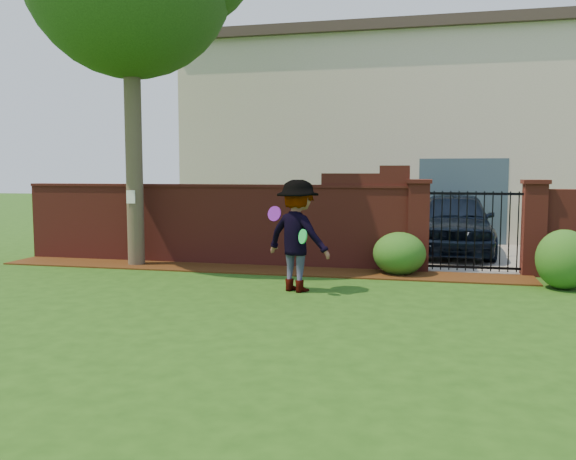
% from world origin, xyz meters
% --- Properties ---
extents(ground, '(80.00, 80.00, 0.01)m').
position_xyz_m(ground, '(0.00, 0.00, -0.01)').
color(ground, '#204812').
rests_on(ground, ground).
extents(mulch_bed, '(11.10, 1.08, 0.03)m').
position_xyz_m(mulch_bed, '(-0.95, 3.34, 0.01)').
color(mulch_bed, '#351B09').
rests_on(mulch_bed, ground).
extents(brick_wall, '(8.70, 0.31, 2.16)m').
position_xyz_m(brick_wall, '(-2.01, 4.00, 0.93)').
color(brick_wall, maroon).
rests_on(brick_wall, ground).
extents(pillar_left, '(0.50, 0.50, 1.88)m').
position_xyz_m(pillar_left, '(2.40, 4.00, 0.96)').
color(pillar_left, maroon).
rests_on(pillar_left, ground).
extents(pillar_right, '(0.50, 0.50, 1.88)m').
position_xyz_m(pillar_right, '(4.60, 4.00, 0.96)').
color(pillar_right, maroon).
rests_on(pillar_right, ground).
extents(iron_gate, '(1.78, 0.03, 1.60)m').
position_xyz_m(iron_gate, '(3.50, 4.00, 0.85)').
color(iron_gate, black).
rests_on(iron_gate, ground).
extents(driveway, '(3.20, 8.00, 0.01)m').
position_xyz_m(driveway, '(3.50, 8.00, 0.01)').
color(driveway, gray).
rests_on(driveway, ground).
extents(house, '(12.40, 6.40, 6.30)m').
position_xyz_m(house, '(1.00, 12.00, 3.16)').
color(house, beige).
rests_on(house, ground).
extents(car, '(1.89, 4.58, 1.55)m').
position_xyz_m(car, '(3.21, 6.78, 0.78)').
color(car, black).
rests_on(car, ground).
extents(paper_notice, '(0.20, 0.01, 0.28)m').
position_xyz_m(paper_notice, '(-3.60, 3.21, 1.50)').
color(paper_notice, white).
rests_on(paper_notice, tree).
extents(shrub_left, '(1.04, 1.04, 0.85)m').
position_xyz_m(shrub_left, '(2.05, 3.47, 0.42)').
color(shrub_left, '#195419').
rests_on(shrub_left, ground).
extents(shrub_middle, '(0.95, 0.95, 1.04)m').
position_xyz_m(shrub_middle, '(4.90, 2.66, 0.52)').
color(shrub_middle, '#195419').
rests_on(shrub_middle, ground).
extents(man, '(1.41, 1.16, 1.90)m').
position_xyz_m(man, '(0.41, 1.41, 0.95)').
color(man, gray).
rests_on(man, ground).
extents(frisbee_purple, '(0.27, 0.16, 0.26)m').
position_xyz_m(frisbee_purple, '(0.02, 1.46, 1.32)').
color(frisbee_purple, purple).
rests_on(frisbee_purple, man).
extents(frisbee_green, '(0.20, 0.22, 0.24)m').
position_xyz_m(frisbee_green, '(0.60, 1.09, 0.98)').
color(frisbee_green, green).
rests_on(frisbee_green, man).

